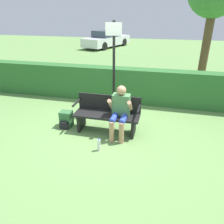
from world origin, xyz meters
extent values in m
plane|color=#668E4C|center=(0.00, 0.00, 0.00)|extent=(40.00, 40.00, 0.00)
cube|color=#2D662D|center=(0.00, 2.03, 0.53)|extent=(12.00, 0.47, 1.06)
cube|color=black|center=(0.00, 0.00, 0.43)|extent=(1.52, 0.50, 0.05)
cube|color=black|center=(0.00, 0.23, 0.65)|extent=(1.52, 0.04, 0.39)
cube|color=black|center=(-0.64, 0.00, 0.20)|extent=(0.06, 0.45, 0.41)
cube|color=black|center=(0.64, 0.00, 0.20)|extent=(0.06, 0.45, 0.41)
cylinder|color=black|center=(-0.74, 0.00, 0.67)|extent=(0.05, 0.45, 0.05)
cylinder|color=black|center=(0.74, 0.00, 0.67)|extent=(0.05, 0.45, 0.05)
cube|color=#4C7F4C|center=(0.33, 0.05, 0.70)|extent=(0.39, 0.22, 0.50)
sphere|color=tan|center=(0.33, 0.05, 1.04)|extent=(0.21, 0.21, 0.21)
cylinder|color=#2D47B7|center=(0.22, -0.18, 0.48)|extent=(0.13, 0.47, 0.13)
cylinder|color=#2D47B7|center=(0.44, -0.18, 0.48)|extent=(0.13, 0.47, 0.13)
cylinder|color=tan|center=(0.22, -0.42, 0.24)|extent=(0.11, 0.11, 0.48)
cylinder|color=tan|center=(0.44, -0.42, 0.24)|extent=(0.11, 0.11, 0.48)
cylinder|color=tan|center=(0.11, -0.07, 0.75)|extent=(0.09, 0.31, 0.31)
cylinder|color=tan|center=(0.55, -0.07, 0.75)|extent=(0.09, 0.31, 0.31)
cube|color=#336638|center=(-1.05, 0.02, 0.20)|extent=(0.29, 0.24, 0.40)
cube|color=black|center=(-1.05, -0.14, 0.10)|extent=(0.21, 0.08, 0.18)
cylinder|color=white|center=(0.05, -0.81, 0.13)|extent=(0.06, 0.06, 0.26)
cylinder|color=#2D66B2|center=(0.05, -0.81, 0.27)|extent=(0.04, 0.04, 0.02)
cylinder|color=black|center=(-0.10, 1.12, 1.22)|extent=(0.07, 0.07, 2.44)
cube|color=silver|center=(-0.10, 1.08, 2.24)|extent=(0.41, 0.02, 0.30)
cube|color=silver|center=(-3.54, 13.24, 0.49)|extent=(3.11, 4.81, 0.63)
cube|color=#333D4C|center=(-3.54, 13.24, 1.05)|extent=(2.10, 2.54, 0.49)
cylinder|color=black|center=(-3.76, 14.83, 0.29)|extent=(0.37, 0.61, 0.59)
cylinder|color=black|center=(-2.33, 14.29, 0.29)|extent=(0.37, 0.61, 0.59)
cylinder|color=black|center=(-4.75, 12.20, 0.29)|extent=(0.37, 0.61, 0.59)
cylinder|color=black|center=(-3.31, 11.66, 0.29)|extent=(0.37, 0.61, 0.59)
cylinder|color=brown|center=(2.72, 5.29, 1.39)|extent=(0.33, 0.33, 2.77)
camera|label=1|loc=(1.21, -4.43, 2.62)|focal=35.00mm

